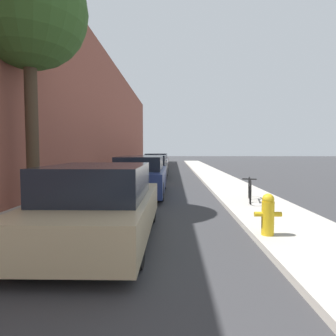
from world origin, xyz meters
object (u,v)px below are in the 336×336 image
Objects in this scene: parked_car_champagne at (100,205)px; parked_car_black at (152,167)px; fire_hydrant at (268,214)px; street_tree_near at (29,12)px; parked_car_maroon at (160,160)px; parked_car_navy at (141,176)px; bicycle at (250,189)px; parked_car_silver at (156,163)px.

parked_car_champagne is 11.85m from parked_car_black.
parked_car_champagne is 5.53× the size of fire_hydrant.
street_tree_near is 8.64× the size of fire_hydrant.
parked_car_navy is at bearing -89.51° from parked_car_maroon.
fire_hydrant is (3.00, -11.88, -0.12)m from parked_car_black.
fire_hydrant is 3.60m from bicycle.
parked_car_black is (-0.05, 6.37, -0.05)m from parked_car_navy.
street_tree_near reaches higher than parked_car_champagne.
fire_hydrant is (2.95, -5.51, -0.17)m from parked_car_navy.
parked_car_black is at bearing 104.17° from fire_hydrant.
parked_car_black is 6.00× the size of fire_hydrant.
parked_car_maroon is (-0.10, 11.06, 0.00)m from parked_car_black.
parked_car_black is 5.34m from parked_car_silver.
parked_car_navy reaches higher than parked_car_black.
parked_car_champagne is 0.99× the size of parked_car_silver.
parked_car_black reaches higher than fire_hydrant.
parked_car_silver is 2.56× the size of bicycle.
bicycle is at bearing 80.50° from fire_hydrant.
parked_car_silver reaches higher than bicycle.
parked_car_champagne is at bearing -90.03° from parked_car_silver.
parked_car_maroon is (-0.15, 17.43, -0.05)m from parked_car_navy.
parked_car_silver is (-0.08, 5.34, 0.03)m from parked_car_black.
fire_hydrant is (5.44, -2.30, -4.69)m from street_tree_near.
parked_car_silver is at bearing -89.80° from parked_car_maroon.
parked_car_black reaches higher than parked_car_maroon.
parked_car_champagne is 2.52× the size of bicycle.
parked_car_black is 11.06m from parked_car_maroon.
parked_car_maroon reaches higher than bicycle.
street_tree_near reaches higher than fire_hydrant.
parked_car_champagne is 17.19m from parked_car_silver.
parked_car_champagne is 5.60m from street_tree_near.
parked_car_black is 1.03× the size of parked_car_maroon.
parked_car_navy is at bearing 52.12° from street_tree_near.
parked_car_navy is at bearing -89.56° from parked_car_black.
street_tree_near is (-2.44, -9.57, 4.57)m from parked_car_black.
fire_hydrant is at bearing -82.30° from parked_car_maroon.
fire_hydrant reaches higher than bicycle.
parked_car_silver is 15.77m from street_tree_near.
parked_car_champagne is 5.48m from parked_car_navy.
bicycle is (3.68, -13.67, -0.19)m from parked_car_silver.
parked_car_silver is at bearing 90.88° from parked_car_black.
parked_car_navy is 6.37m from parked_car_black.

